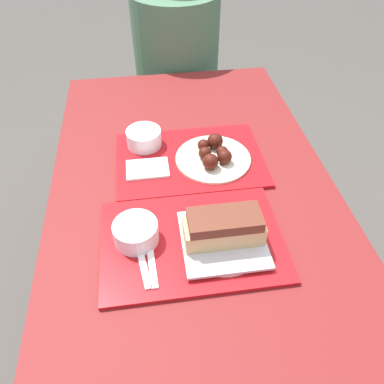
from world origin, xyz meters
name	(u,v)px	position (x,y,z in m)	size (l,w,h in m)	color
ground_plane	(195,327)	(0.00, 0.00, 0.00)	(12.00, 12.00, 0.00)	#4C4742
picnic_table	(196,224)	(0.00, 0.00, 0.66)	(0.82, 1.50, 0.77)	maroon
picnic_bench_far	(168,121)	(0.00, 0.97, 0.39)	(0.78, 0.28, 0.47)	maroon
tray_near	(192,241)	(-0.03, -0.15, 0.78)	(0.45, 0.31, 0.01)	#B21419
tray_far	(190,160)	(0.01, 0.17, 0.78)	(0.45, 0.31, 0.01)	#B21419
bowl_coleslaw_near	(136,231)	(-0.17, -0.13, 0.81)	(0.11, 0.11, 0.05)	silver
brisket_sandwich_plate	(224,232)	(0.04, -0.17, 0.82)	(0.20, 0.20, 0.10)	beige
plastic_fork_near	(142,258)	(-0.16, -0.19, 0.79)	(0.04, 0.17, 0.00)	white
plastic_knife_near	(151,257)	(-0.14, -0.19, 0.79)	(0.02, 0.17, 0.00)	white
bowl_coleslaw_far	(144,137)	(-0.13, 0.25, 0.81)	(0.11, 0.11, 0.05)	silver
wings_plate_far	(214,155)	(0.08, 0.15, 0.80)	(0.23, 0.23, 0.06)	beige
napkin_far	(148,169)	(-0.13, 0.13, 0.79)	(0.13, 0.09, 0.01)	white
person_seated_across	(176,49)	(0.05, 0.97, 0.78)	(0.39, 0.39, 0.74)	#477051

